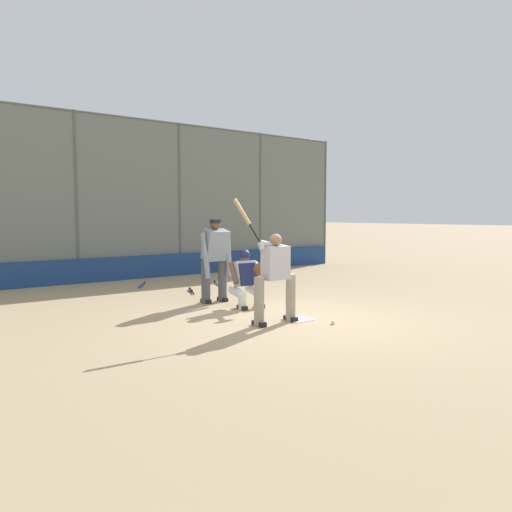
{
  "coord_description": "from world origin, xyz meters",
  "views": [
    {
      "loc": [
        5.71,
        6.36,
        1.81
      ],
      "look_at": [
        0.15,
        -1.0,
        1.05
      ],
      "focal_mm": 35.0,
      "sensor_mm": 36.0,
      "label": 1
    }
  ],
  "objects_px": {
    "catcher_behind_plate": "(247,278)",
    "spare_bat_first_base_side": "(141,285)",
    "batter_at_plate": "(275,275)",
    "fielding_glove_on_dirt": "(284,273)",
    "spare_bat_by_padding": "(243,272)",
    "baseball_loose": "(333,322)",
    "spare_bat_third_base_side": "(218,284)",
    "spare_bat_near_backstop": "(191,290)",
    "umpire_home": "(215,258)"
  },
  "relations": [
    {
      "from": "catcher_behind_plate",
      "to": "spare_bat_first_base_side",
      "type": "distance_m",
      "value": 3.96
    },
    {
      "from": "batter_at_plate",
      "to": "fielding_glove_on_dirt",
      "type": "height_order",
      "value": "batter_at_plate"
    },
    {
      "from": "spare_bat_by_padding",
      "to": "baseball_loose",
      "type": "distance_m",
      "value": 7.56
    },
    {
      "from": "fielding_glove_on_dirt",
      "to": "baseball_loose",
      "type": "distance_m",
      "value": 6.89
    },
    {
      "from": "spare_bat_third_base_side",
      "to": "spare_bat_first_base_side",
      "type": "xyz_separation_m",
      "value": [
        1.73,
        -0.9,
        0.0
      ]
    },
    {
      "from": "batter_at_plate",
      "to": "baseball_loose",
      "type": "height_order",
      "value": "batter_at_plate"
    },
    {
      "from": "fielding_glove_on_dirt",
      "to": "spare_bat_by_padding",
      "type": "bearing_deg",
      "value": -58.16
    },
    {
      "from": "spare_bat_first_base_side",
      "to": "baseball_loose",
      "type": "relative_size",
      "value": 10.48
    },
    {
      "from": "catcher_behind_plate",
      "to": "fielding_glove_on_dirt",
      "type": "height_order",
      "value": "catcher_behind_plate"
    },
    {
      "from": "spare_bat_near_backstop",
      "to": "spare_bat_by_padding",
      "type": "relative_size",
      "value": 0.95
    },
    {
      "from": "batter_at_plate",
      "to": "spare_bat_by_padding",
      "type": "xyz_separation_m",
      "value": [
        -3.83,
        -6.26,
        -0.78
      ]
    },
    {
      "from": "spare_bat_third_base_side",
      "to": "baseball_loose",
      "type": "bearing_deg",
      "value": 10.52
    },
    {
      "from": "catcher_behind_plate",
      "to": "spare_bat_third_base_side",
      "type": "xyz_separation_m",
      "value": [
        -1.26,
        -3.0,
        -0.56
      ]
    },
    {
      "from": "spare_bat_by_padding",
      "to": "fielding_glove_on_dirt",
      "type": "relative_size",
      "value": 2.39
    },
    {
      "from": "catcher_behind_plate",
      "to": "fielding_glove_on_dirt",
      "type": "xyz_separation_m",
      "value": [
        -4.07,
        -3.66,
        -0.53
      ]
    },
    {
      "from": "batter_at_plate",
      "to": "catcher_behind_plate",
      "type": "distance_m",
      "value": 1.54
    },
    {
      "from": "catcher_behind_plate",
      "to": "spare_bat_first_base_side",
      "type": "relative_size",
      "value": 1.47
    },
    {
      "from": "catcher_behind_plate",
      "to": "spare_bat_third_base_side",
      "type": "distance_m",
      "value": 3.3
    },
    {
      "from": "batter_at_plate",
      "to": "spare_bat_by_padding",
      "type": "bearing_deg",
      "value": -120.27
    },
    {
      "from": "catcher_behind_plate",
      "to": "baseball_loose",
      "type": "relative_size",
      "value": 15.36
    },
    {
      "from": "catcher_behind_plate",
      "to": "spare_bat_first_base_side",
      "type": "height_order",
      "value": "catcher_behind_plate"
    },
    {
      "from": "spare_bat_near_backstop",
      "to": "fielding_glove_on_dirt",
      "type": "relative_size",
      "value": 2.27
    },
    {
      "from": "batter_at_plate",
      "to": "spare_bat_first_base_side",
      "type": "xyz_separation_m",
      "value": [
        -0.01,
        -5.34,
        -0.78
      ]
    },
    {
      "from": "spare_bat_first_base_side",
      "to": "baseball_loose",
      "type": "bearing_deg",
      "value": 39.8
    },
    {
      "from": "spare_bat_near_backstop",
      "to": "baseball_loose",
      "type": "xyz_separation_m",
      "value": [
        -0.13,
        4.49,
        0.0
      ]
    },
    {
      "from": "batter_at_plate",
      "to": "umpire_home",
      "type": "bearing_deg",
      "value": -96.15
    },
    {
      "from": "spare_bat_near_backstop",
      "to": "spare_bat_first_base_side",
      "type": "relative_size",
      "value": 0.97
    },
    {
      "from": "catcher_behind_plate",
      "to": "spare_bat_by_padding",
      "type": "relative_size",
      "value": 1.43
    },
    {
      "from": "spare_bat_near_backstop",
      "to": "fielding_glove_on_dirt",
      "type": "distance_m",
      "value": 4.14
    },
    {
      "from": "umpire_home",
      "to": "spare_bat_third_base_side",
      "type": "distance_m",
      "value": 2.74
    },
    {
      "from": "batter_at_plate",
      "to": "fielding_glove_on_dirt",
      "type": "bearing_deg",
      "value": -130.49
    },
    {
      "from": "catcher_behind_plate",
      "to": "spare_bat_by_padding",
      "type": "height_order",
      "value": "catcher_behind_plate"
    },
    {
      "from": "spare_bat_by_padding",
      "to": "batter_at_plate",
      "type": "bearing_deg",
      "value": 43.56
    },
    {
      "from": "spare_bat_by_padding",
      "to": "spare_bat_third_base_side",
      "type": "distance_m",
      "value": 2.77
    },
    {
      "from": "umpire_home",
      "to": "spare_bat_third_base_side",
      "type": "bearing_deg",
      "value": -123.08
    },
    {
      "from": "umpire_home",
      "to": "fielding_glove_on_dirt",
      "type": "relative_size",
      "value": 5.22
    },
    {
      "from": "catcher_behind_plate",
      "to": "spare_bat_third_base_side",
      "type": "height_order",
      "value": "catcher_behind_plate"
    },
    {
      "from": "fielding_glove_on_dirt",
      "to": "umpire_home",
      "type": "bearing_deg",
      "value": 33.44
    },
    {
      "from": "spare_bat_first_base_side",
      "to": "baseball_loose",
      "type": "distance_m",
      "value": 6.02
    },
    {
      "from": "spare_bat_first_base_side",
      "to": "umpire_home",
      "type": "bearing_deg",
      "value": 38.21
    },
    {
      "from": "spare_bat_first_base_side",
      "to": "batter_at_plate",
      "type": "bearing_deg",
      "value": 32.77
    },
    {
      "from": "spare_bat_near_backstop",
      "to": "spare_bat_first_base_side",
      "type": "xyz_separation_m",
      "value": [
        0.59,
        -1.49,
        0.0
      ]
    },
    {
      "from": "spare_bat_first_base_side",
      "to": "spare_bat_by_padding",
      "type": "bearing_deg",
      "value": 136.47
    },
    {
      "from": "spare_bat_first_base_side",
      "to": "spare_bat_third_base_side",
      "type": "bearing_deg",
      "value": 95.46
    },
    {
      "from": "batter_at_plate",
      "to": "spare_bat_near_backstop",
      "type": "height_order",
      "value": "batter_at_plate"
    },
    {
      "from": "spare_bat_near_backstop",
      "to": "fielding_glove_on_dirt",
      "type": "height_order",
      "value": "fielding_glove_on_dirt"
    },
    {
      "from": "batter_at_plate",
      "to": "spare_bat_first_base_side",
      "type": "relative_size",
      "value": 2.69
    },
    {
      "from": "catcher_behind_plate",
      "to": "umpire_home",
      "type": "bearing_deg",
      "value": -73.19
    },
    {
      "from": "spare_bat_near_backstop",
      "to": "catcher_behind_plate",
      "type": "bearing_deg",
      "value": -159.66
    },
    {
      "from": "batter_at_plate",
      "to": "spare_bat_near_backstop",
      "type": "xyz_separation_m",
      "value": [
        -0.6,
        -3.86,
        -0.78
      ]
    }
  ]
}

